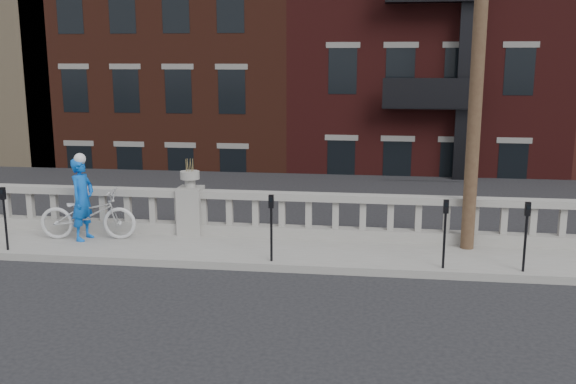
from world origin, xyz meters
name	(u,v)px	position (x,y,z in m)	size (l,w,h in m)	color
ground	(129,302)	(0.00, 0.00, 0.00)	(120.00, 120.00, 0.00)	black
sidewalk	(180,248)	(0.00, 3.00, 0.07)	(32.00, 2.20, 0.15)	gray
balustrade	(191,213)	(0.00, 3.95, 0.64)	(28.00, 0.34, 1.03)	gray
planter_pedestal	(191,205)	(0.00, 3.95, 0.83)	(0.55, 0.55, 1.76)	gray
lower_level	(305,88)	(0.56, 23.04, 2.63)	(80.00, 44.00, 20.80)	#605E59
utility_pole	(481,3)	(6.20, 3.60, 5.24)	(1.60, 0.28, 10.00)	#422D1E
parking_meter_a	(4,211)	(-3.52, 2.15, 1.00)	(0.10, 0.09, 1.36)	black
parking_meter_b	(271,220)	(2.17, 2.15, 1.00)	(0.10, 0.09, 1.36)	black
parking_meter_c	(445,226)	(5.55, 2.15, 1.00)	(0.10, 0.09, 1.36)	black
parking_meter_d	(526,229)	(7.05, 2.15, 1.00)	(0.10, 0.09, 1.36)	black
bicycle	(88,214)	(-2.17, 3.21, 0.71)	(0.75, 2.15, 1.13)	silver
cyclist	(83,199)	(-2.25, 3.15, 1.07)	(0.67, 0.44, 1.85)	blue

